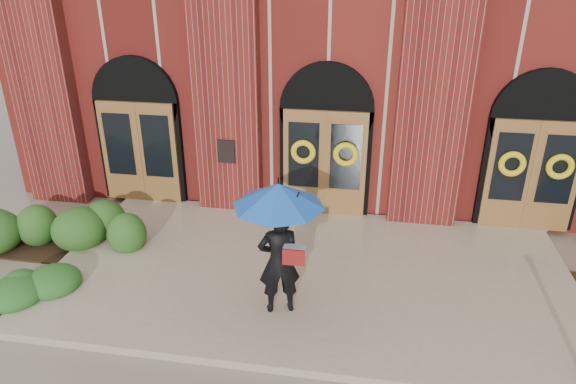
# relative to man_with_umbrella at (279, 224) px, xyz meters

# --- Properties ---
(ground) EXTENTS (90.00, 90.00, 0.00)m
(ground) POSITION_rel_man_with_umbrella_xyz_m (0.35, 1.12, -1.81)
(ground) COLOR gray
(ground) RESTS_ON ground
(landing) EXTENTS (10.00, 5.30, 0.15)m
(landing) POSITION_rel_man_with_umbrella_xyz_m (0.35, 1.27, -1.73)
(landing) COLOR tan
(landing) RESTS_ON ground
(church_building) EXTENTS (16.20, 12.53, 7.00)m
(church_building) POSITION_rel_man_with_umbrella_xyz_m (0.35, 9.90, 1.69)
(church_building) COLOR maroon
(church_building) RESTS_ON ground
(man_with_umbrella) EXTENTS (1.87, 1.87, 2.37)m
(man_with_umbrella) POSITION_rel_man_with_umbrella_xyz_m (0.00, 0.00, 0.00)
(man_with_umbrella) COLOR black
(man_with_umbrella) RESTS_ON landing
(hedge_wall_left) EXTENTS (3.32, 1.33, 0.85)m
(hedge_wall_left) POSITION_rel_man_with_umbrella_xyz_m (-4.85, 1.62, -1.38)
(hedge_wall_left) COLOR #28501A
(hedge_wall_left) RESTS_ON ground
(hedge_front_left) EXTENTS (1.35, 1.16, 0.48)m
(hedge_front_left) POSITION_rel_man_with_umbrella_xyz_m (-4.75, -0.21, -1.57)
(hedge_front_left) COLOR #25571E
(hedge_front_left) RESTS_ON ground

